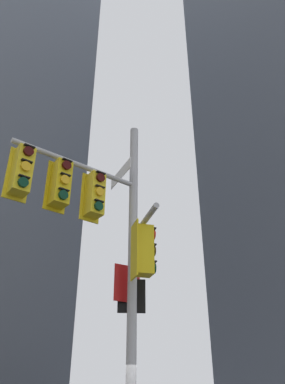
# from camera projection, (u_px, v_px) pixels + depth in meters

# --- Properties ---
(building_mid_block) EXTENTS (12.89, 12.89, 53.68)m
(building_mid_block) POSITION_uv_depth(u_px,v_px,m) (15.00, 128.00, 39.71)
(building_mid_block) COLOR #4C5460
(building_mid_block) RESTS_ON ground
(signal_pole_assembly) EXTENTS (3.34, 2.32, 8.15)m
(signal_pole_assembly) POSITION_uv_depth(u_px,v_px,m) (102.00, 235.00, 7.72)
(signal_pole_assembly) COLOR #B2B2B5
(signal_pole_assembly) RESTS_ON ground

